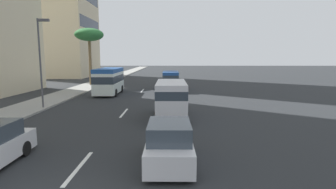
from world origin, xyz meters
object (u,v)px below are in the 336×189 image
Objects in this scene: car_fourth at (172,80)px; van_seventh at (171,80)px; car_sixth at (170,77)px; car_second at (169,144)px; palm_tree at (89,36)px; street_lamp at (41,54)px; van_lead at (171,97)px; minibus_third at (109,80)px.

car_fourth is 6.82m from van_seventh.
car_sixth is 0.82× the size of van_seventh.
car_second is 1.01× the size of car_fourth.
palm_tree is 1.17× the size of street_lamp.
van_seventh is at bearing -179.68° from car_sixth.
street_lamp reaches higher than car_second.
van_seventh is 0.70× the size of street_lamp.
car_second is at bearing -137.29° from street_lamp.
van_seventh is at bearing -0.30° from car_second.
van_lead is 8.17m from car_second.
car_sixth is 0.49× the size of palm_tree.
car_second is at bearing 179.70° from van_seventh.
street_lamp is at bearing -175.21° from palm_tree.
car_sixth is (27.90, 0.06, -0.68)m from van_lead.
car_sixth is at bearing 3.07° from car_fourth.
van_seventh is at bearing 118.12° from minibus_third.
street_lamp reaches higher than minibus_third.
car_second reaches higher than car_fourth.
palm_tree is at bearing 96.58° from car_fourth.
car_sixth is at bearing 0.13° from van_lead.
street_lamp is at bearing 151.45° from car_fourth.
street_lamp is (-17.98, -1.51, -2.84)m from palm_tree.
van_lead is at bearing 179.38° from car_fourth.
car_fourth is at bearing -176.93° from car_sixth.
van_lead reaches higher than car_sixth.
minibus_third reaches higher than car_second.
van_seventh is at bearing -39.32° from street_lamp.
street_lamp is at bearing -20.43° from minibus_third.
palm_tree reaches higher than van_lead.
palm_tree is at bearing 65.44° from van_seventh.
car_sixth is (36.05, -0.06, -0.04)m from car_second.
minibus_third is at bearing 118.12° from van_seventh.
minibus_third reaches higher than car_sixth.
van_seventh reaches higher than car_sixth.
van_seventh reaches higher than car_second.
palm_tree is (5.40, 11.81, 5.95)m from van_seventh.
palm_tree reaches higher than car_sixth.
car_second is 23.61m from van_seventh.
van_lead is at bearing -179.87° from car_sixth.
car_second is 0.49× the size of palm_tree.
minibus_third reaches higher than car_fourth.
palm_tree is (9.15, 4.80, 5.70)m from minibus_third.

